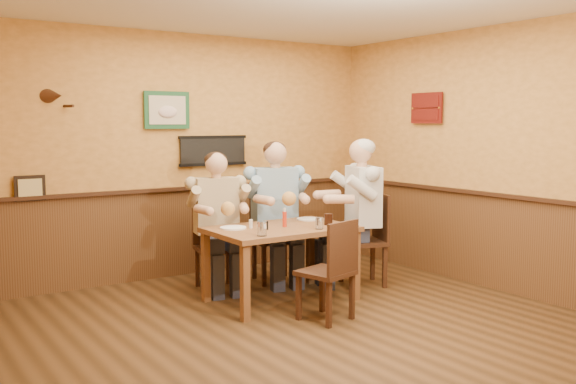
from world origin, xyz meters
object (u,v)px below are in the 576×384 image
Objects in this scene: dining_table at (281,236)px; chair_right_end at (363,240)px; diner_blue_polo at (275,219)px; hot_sauce_bottle at (285,218)px; chair_back_right at (275,238)px; cola_tumbler at (328,219)px; diner_white_elder at (363,220)px; diner_tan_shirt at (216,228)px; chair_back_left at (217,246)px; water_glass_left at (262,229)px; water_glass_mid at (319,223)px; pepper_shaker at (267,225)px; chair_near_side at (326,270)px; salt_shaker at (251,224)px.

chair_right_end is (1.10, 0.04, -0.15)m from dining_table.
diner_blue_polo is 0.83m from hot_sauce_bottle.
hot_sauce_bottle is (-0.35, -0.74, 0.34)m from chair_back_right.
chair_right_end is at bearing 2.96° from hot_sauce_bottle.
diner_white_elder is at bearing 17.53° from cola_tumbler.
chair_right_end is 8.88× the size of cola_tumbler.
diner_tan_shirt is at bearing -170.15° from diner_blue_polo.
chair_back_right is (0.70, -0.05, 0.03)m from chair_back_left.
water_glass_left is (-0.11, -1.10, 0.16)m from diner_tan_shirt.
chair_back_left is 0.92× the size of chair_right_end.
water_glass_left is 1.18× the size of water_glass_mid.
diner_white_elder reaches higher than hot_sauce_bottle.
water_glass_left is at bearing -113.51° from chair_back_right.
hot_sauce_bottle is at bearing -53.66° from diner_tan_shirt.
water_glass_mid is at bearing -83.89° from chair_back_right.
chair_back_left is 0.66× the size of diner_blue_polo.
cola_tumbler is 0.67× the size of hot_sauce_bottle.
hot_sauce_bottle reaches higher than pepper_shaker.
chair_near_side is 1.53m from diner_blue_polo.
dining_table is 8.20× the size of hot_sauce_bottle.
cola_tumbler is at bearing -70.36° from diner_blue_polo.
dining_table is 1.42× the size of chair_back_right.
diner_white_elder is 1.57m from water_glass_left.
cola_tumbler is at bearing -51.45° from diner_white_elder.
chair_near_side reaches higher than water_glass_left.
chair_back_left is at bearing 97.59° from pepper_shaker.
hot_sauce_bottle is (0.35, -0.79, 0.37)m from chair_back_left.
chair_right_end is 1.10× the size of chair_near_side.
chair_right_end reaches higher than pepper_shaker.
chair_near_side reaches higher than salt_shaker.
chair_near_side is 0.60m from water_glass_mid.
chair_right_end is 1.34m from pepper_shaker.
water_glass_mid is at bearing -83.89° from diner_blue_polo.
chair_back_left is 0.75m from diner_blue_polo.
diner_tan_shirt is (0.00, 0.00, 0.20)m from chair_back_left.
water_glass_left is (-0.81, -1.05, 0.32)m from chair_back_right.
diner_tan_shirt is at bearing 92.83° from salt_shaker.
chair_right_end is 1.60m from diner_tan_shirt.
diner_tan_shirt is 16.02× the size of pepper_shaker.
cola_tumbler is (0.09, -0.88, 0.31)m from chair_back_right.
chair_back_left is 1.27m from cola_tumbler.
diner_blue_polo reaches higher than dining_table.
chair_back_right reaches higher than dining_table.
chair_back_right is at bearing 52.38° from water_glass_left.
water_glass_left is at bearing -55.36° from chair_right_end.
dining_table is 1.52× the size of chair_near_side.
chair_back_left is at bearing 112.50° from dining_table.
chair_back_right is 0.96m from salt_shaker.
diner_tan_shirt reaches higher than pepper_shaker.
chair_back_right is at bearing 82.00° from water_glass_mid.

